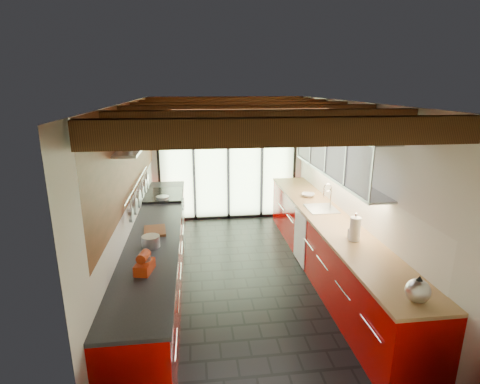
{
  "coord_description": "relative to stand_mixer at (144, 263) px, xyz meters",
  "views": [
    {
      "loc": [
        -0.71,
        -5.05,
        2.82
      ],
      "look_at": [
        -0.03,
        0.4,
        1.25
      ],
      "focal_mm": 28.0,
      "sensor_mm": 36.0,
      "label": 1
    }
  ],
  "objects": [
    {
      "name": "stand_mixer",
      "position": [
        0.0,
        0.0,
        0.0
      ],
      "size": [
        0.21,
        0.29,
        0.24
      ],
      "color": "#B6300E",
      "rests_on": "left_counter"
    },
    {
      "name": "room_shell",
      "position": [
        1.27,
        1.37,
        0.64
      ],
      "size": [
        5.5,
        5.5,
        5.5
      ],
      "color": "silver",
      "rests_on": "ground"
    },
    {
      "name": "soap_bottle",
      "position": [
        2.54,
        0.59,
        -0.0
      ],
      "size": [
        0.09,
        0.09,
        0.18
      ],
      "primitive_type": "imported",
      "rotation": [
        0.0,
        0.0,
        0.11
      ],
      "color": "silver",
      "rests_on": "right_counter"
    },
    {
      "name": "upper_cabinets_right",
      "position": [
        2.7,
        1.67,
        0.84
      ],
      "size": [
        0.34,
        3.0,
        3.0
      ],
      "color": "silver",
      "rests_on": "ground"
    },
    {
      "name": "ground",
      "position": [
        1.27,
        1.37,
        -1.01
      ],
      "size": [
        5.5,
        5.5,
        0.0
      ],
      "primitive_type": "plane",
      "color": "black",
      "rests_on": "ground"
    },
    {
      "name": "pot_small",
      "position": [
        0.0,
        2.52,
        -0.05
      ],
      "size": [
        0.25,
        0.25,
        0.09
      ],
      "primitive_type": "cylinder",
      "rotation": [
        0.0,
        0.0,
        0.1
      ],
      "color": "silver",
      "rests_on": "left_counter"
    },
    {
      "name": "left_wall_fixtures",
      "position": [
        -0.2,
        1.63,
        0.79
      ],
      "size": [
        0.28,
        2.6,
        0.96
      ],
      "color": "silver",
      "rests_on": "ground"
    },
    {
      "name": "paper_towel",
      "position": [
        2.54,
        0.51,
        0.06
      ],
      "size": [
        0.18,
        0.18,
        0.37
      ],
      "color": "white",
      "rests_on": "right_counter"
    },
    {
      "name": "glass_door",
      "position": [
        1.27,
        4.07,
        0.64
      ],
      "size": [
        2.95,
        0.1,
        2.9
      ],
      "color": "#C6EAAD",
      "rests_on": "ground"
    },
    {
      "name": "left_counter",
      "position": [
        -0.01,
        1.37,
        -0.55
      ],
      "size": [
        0.68,
        5.0,
        0.92
      ],
      "color": "#A50300",
      "rests_on": "ground"
    },
    {
      "name": "sink_assembly",
      "position": [
        2.56,
        1.77,
        -0.05
      ],
      "size": [
        0.45,
        0.52,
        0.43
      ],
      "color": "silver",
      "rests_on": "right_counter"
    },
    {
      "name": "bowl",
      "position": [
        2.54,
        2.47,
        -0.07
      ],
      "size": [
        0.29,
        0.29,
        0.06
      ],
      "primitive_type": "imported",
      "rotation": [
        0.0,
        0.0,
        -0.36
      ],
      "color": "silver",
      "rests_on": "right_counter"
    },
    {
      "name": "cutting_board",
      "position": [
        0.0,
        1.12,
        -0.08
      ],
      "size": [
        0.32,
        0.42,
        0.03
      ],
      "primitive_type": "cube",
      "rotation": [
        0.0,
        0.0,
        0.11
      ],
      "color": "brown",
      "rests_on": "left_counter"
    },
    {
      "name": "ceiling_beams",
      "position": [
        1.27,
        1.75,
        1.45
      ],
      "size": [
        3.14,
        5.06,
        4.9
      ],
      "color": "#593316",
      "rests_on": "ground"
    },
    {
      "name": "pot_large",
      "position": [
        0.0,
        0.64,
        -0.03
      ],
      "size": [
        0.27,
        0.27,
        0.14
      ],
      "primitive_type": "cylinder",
      "rotation": [
        0.0,
        0.0,
        0.27
      ],
      "color": "silver",
      "rests_on": "left_counter"
    },
    {
      "name": "range_stove",
      "position": [
        -0.01,
        2.82,
        -0.54
      ],
      "size": [
        0.66,
        0.9,
        0.97
      ],
      "color": "silver",
      "rests_on": "ground"
    },
    {
      "name": "right_counter",
      "position": [
        2.54,
        1.38,
        -0.55
      ],
      "size": [
        0.68,
        5.0,
        0.92
      ],
      "color": "#A50300",
      "rests_on": "ground"
    },
    {
      "name": "kettle",
      "position": [
        2.54,
        -0.87,
        0.02
      ],
      "size": [
        0.29,
        0.31,
        0.26
      ],
      "color": "silver",
      "rests_on": "right_counter"
    }
  ]
}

